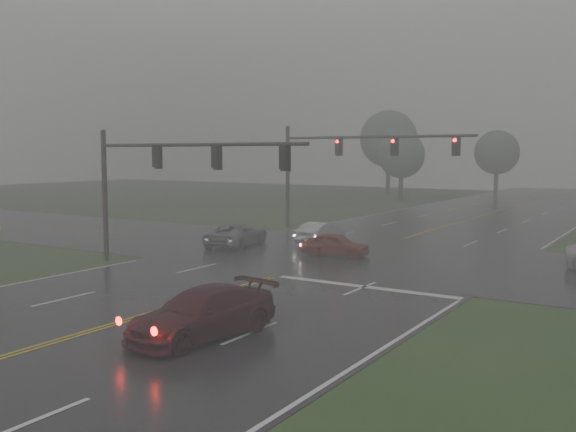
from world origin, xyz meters
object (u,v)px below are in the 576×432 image
Objects in this scene: sedan_maroon at (203,338)px; car_grey at (237,246)px; signal_gantry_far at (341,156)px; signal_gantry_near at (159,170)px; sedan_silver at (321,244)px; sedan_red at (335,257)px.

sedan_maroon is 1.03× the size of car_grey.
sedan_maroon is 28.68m from signal_gantry_far.
sedan_maroon is at bearing -40.75° from signal_gantry_near.
car_grey is 0.40× the size of signal_gantry_near.
sedan_red is at bearing 128.57° from sedan_silver.
sedan_silver is at bearing 77.07° from signal_gantry_near.
car_grey is (-3.89, -3.66, 0.00)m from sedan_silver.
sedan_maroon is 21.34m from sedan_silver.
signal_gantry_far is (-9.11, 26.63, 5.50)m from sedan_maroon.
sedan_red is 12.93m from signal_gantry_far.
sedan_maroon reaches higher than car_grey.
sedan_silver is 0.33× the size of signal_gantry_near.
signal_gantry_near is (-9.78, 8.43, 4.90)m from sedan_maroon.
signal_gantry_far is at bearing -110.84° from car_grey.
sedan_red is 0.75× the size of car_grey.
signal_gantry_far is (1.87, 10.16, 5.50)m from car_grey.
signal_gantry_far is at bearing 117.31° from sedan_maroon.
sedan_maroon is 13.80m from signal_gantry_near.
car_grey is 11.71m from signal_gantry_far.
sedan_maroon is at bearing 109.51° from sedan_silver.
car_grey is at bearing 98.54° from signal_gantry_near.
sedan_silver is at bearing 117.82° from sedan_maroon.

